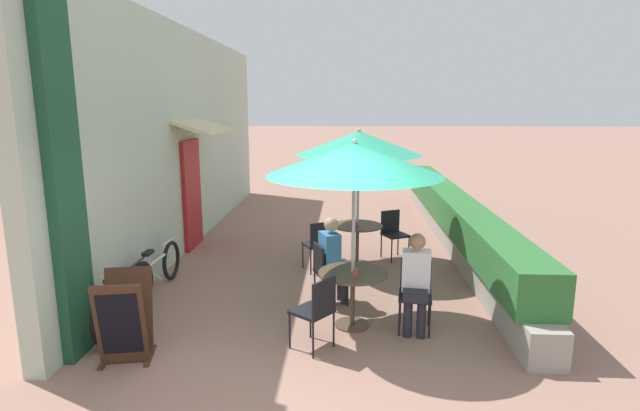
# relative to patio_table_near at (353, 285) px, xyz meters

# --- Properties ---
(ground_plane) EXTENTS (120.00, 120.00, 0.00)m
(ground_plane) POSITION_rel_patio_table_near_xyz_m (-0.71, -1.47, -0.55)
(ground_plane) COLOR #936B5B
(cafe_facade_wall) EXTENTS (0.98, 10.97, 4.20)m
(cafe_facade_wall) POSITION_rel_patio_table_near_xyz_m (-3.25, 3.88, 1.54)
(cafe_facade_wall) COLOR #B2C1AD
(cafe_facade_wall) RESTS_ON ground_plane
(planter_hedge) EXTENTS (0.60, 9.97, 1.01)m
(planter_hedge) POSITION_rel_patio_table_near_xyz_m (2.04, 3.91, -0.01)
(planter_hedge) COLOR gray
(planter_hedge) RESTS_ON ground_plane
(patio_table_near) EXTENTS (0.87, 0.87, 0.71)m
(patio_table_near) POSITION_rel_patio_table_near_xyz_m (0.00, 0.00, 0.00)
(patio_table_near) COLOR brown
(patio_table_near) RESTS_ON ground_plane
(patio_umbrella_near) EXTENTS (2.13, 2.13, 2.38)m
(patio_umbrella_near) POSITION_rel_patio_table_near_xyz_m (0.00, 0.00, 1.58)
(patio_umbrella_near) COLOR #B7B7BC
(patio_umbrella_near) RESTS_ON ground_plane
(cafe_chair_near_left) EXTENTS (0.52, 0.52, 0.87)m
(cafe_chair_near_left) POSITION_rel_patio_table_near_xyz_m (-0.37, 0.69, -0.03)
(cafe_chair_near_left) COLOR black
(cafe_chair_near_left) RESTS_ON ground_plane
(seated_patron_near_left) EXTENTS (0.49, 0.45, 1.25)m
(seated_patron_near_left) POSITION_rel_patio_table_near_xyz_m (-0.26, 0.73, 0.14)
(seated_patron_near_left) COLOR #23232D
(seated_patron_near_left) RESTS_ON ground_plane
(cafe_chair_near_right) EXTENTS (0.56, 0.56, 0.87)m
(cafe_chair_near_right) POSITION_rel_patio_table_near_xyz_m (-0.41, -0.66, -0.03)
(cafe_chair_near_right) COLOR black
(cafe_chair_near_right) RESTS_ON ground_plane
(cafe_chair_near_back) EXTENTS (0.45, 0.45, 0.87)m
(cafe_chair_near_back) POSITION_rel_patio_table_near_xyz_m (0.78, -0.03, -0.03)
(cafe_chair_near_back) COLOR black
(cafe_chair_near_back) RESTS_ON ground_plane
(seated_patron_near_back) EXTENTS (0.37, 0.44, 1.25)m
(seated_patron_near_back) POSITION_rel_patio_table_near_xyz_m (0.76, -0.14, 0.14)
(seated_patron_near_back) COLOR #23232D
(seated_patron_near_back) RESTS_ON ground_plane
(coffee_cup_near) EXTENTS (0.07, 0.07, 0.09)m
(coffee_cup_near) POSITION_rel_patio_table_near_xyz_m (0.03, -0.15, 0.21)
(coffee_cup_near) COLOR #B73D3D
(coffee_cup_near) RESTS_ON patio_table_near
(patio_table_mid) EXTENTS (0.87, 0.87, 0.71)m
(patio_table_mid) POSITION_rel_patio_table_near_xyz_m (0.11, 2.49, 0.00)
(patio_table_mid) COLOR brown
(patio_table_mid) RESTS_ON ground_plane
(patio_umbrella_mid) EXTENTS (2.13, 2.13, 2.38)m
(patio_umbrella_mid) POSITION_rel_patio_table_near_xyz_m (0.11, 2.49, 1.58)
(patio_umbrella_mid) COLOR #B7B7BC
(patio_umbrella_mid) RESTS_ON ground_plane
(cafe_chair_mid_left) EXTENTS (0.54, 0.54, 0.87)m
(cafe_chair_mid_left) POSITION_rel_patio_table_near_xyz_m (0.77, 2.91, -0.03)
(cafe_chair_mid_left) COLOR black
(cafe_chair_mid_left) RESTS_ON ground_plane
(cafe_chair_mid_right) EXTENTS (0.54, 0.54, 0.87)m
(cafe_chair_mid_right) POSITION_rel_patio_table_near_xyz_m (-0.55, 2.08, -0.03)
(cafe_chair_mid_right) COLOR black
(cafe_chair_mid_right) RESTS_ON ground_plane
(coffee_cup_mid) EXTENTS (0.07, 0.07, 0.09)m
(coffee_cup_mid) POSITION_rel_patio_table_near_xyz_m (0.09, 2.32, 0.21)
(coffee_cup_mid) COLOR #B73D3D
(coffee_cup_mid) RESTS_ON patio_table_mid
(bicycle_leaning) EXTENTS (0.10, 1.72, 0.74)m
(bicycle_leaning) POSITION_rel_patio_table_near_xyz_m (-2.91, -0.12, -0.20)
(bicycle_leaning) COLOR black
(bicycle_leaning) RESTS_ON ground_plane
(bicycle_second) EXTENTS (0.12, 1.70, 0.71)m
(bicycle_second) POSITION_rel_patio_table_near_xyz_m (-2.91, 1.04, -0.22)
(bicycle_second) COLOR black
(bicycle_second) RESTS_ON ground_plane
(menu_board) EXTENTS (0.62, 0.72, 0.97)m
(menu_board) POSITION_rel_patio_table_near_xyz_m (-2.50, -0.97, -0.07)
(menu_board) COLOR #422819
(menu_board) RESTS_ON ground_plane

